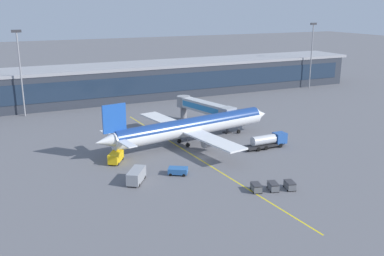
{
  "coord_description": "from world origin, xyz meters",
  "views": [
    {
      "loc": [
        -41.41,
        -81.93,
        32.77
      ],
      "look_at": [
        0.93,
        8.34,
        4.5
      ],
      "focal_mm": 41.05,
      "sensor_mm": 36.0,
      "label": 1
    }
  ],
  "objects_px": {
    "main_airliner": "(191,127)",
    "pushback_tug": "(178,170)",
    "baggage_cart_2": "(290,185)",
    "crew_van": "(116,156)",
    "lavatory_truck": "(136,175)",
    "baggage_cart_0": "(256,187)",
    "fuel_tanker": "(268,141)",
    "baggage_cart_1": "(273,186)"
  },
  "relations": [
    {
      "from": "main_airliner",
      "to": "pushback_tug",
      "type": "relative_size",
      "value": 11.0
    },
    {
      "from": "main_airliner",
      "to": "baggage_cart_2",
      "type": "height_order",
      "value": "main_airliner"
    },
    {
      "from": "main_airliner",
      "to": "crew_van",
      "type": "distance_m",
      "value": 20.94
    },
    {
      "from": "pushback_tug",
      "to": "baggage_cart_2",
      "type": "xyz_separation_m",
      "value": [
        15.77,
        -15.37,
        -0.07
      ]
    },
    {
      "from": "main_airliner",
      "to": "lavatory_truck",
      "type": "bearing_deg",
      "value": -138.47
    },
    {
      "from": "lavatory_truck",
      "to": "baggage_cart_0",
      "type": "height_order",
      "value": "lavatory_truck"
    },
    {
      "from": "fuel_tanker",
      "to": "lavatory_truck",
      "type": "bearing_deg",
      "value": -169.22
    },
    {
      "from": "crew_van",
      "to": "fuel_tanker",
      "type": "bearing_deg",
      "value": -9.15
    },
    {
      "from": "main_airliner",
      "to": "pushback_tug",
      "type": "height_order",
      "value": "main_airliner"
    },
    {
      "from": "crew_van",
      "to": "lavatory_truck",
      "type": "height_order",
      "value": "lavatory_truck"
    },
    {
      "from": "fuel_tanker",
      "to": "baggage_cart_2",
      "type": "distance_m",
      "value": 24.12
    },
    {
      "from": "crew_van",
      "to": "lavatory_truck",
      "type": "xyz_separation_m",
      "value": [
        0.57,
        -12.28,
        0.11
      ]
    },
    {
      "from": "main_airliner",
      "to": "baggage_cart_0",
      "type": "distance_m",
      "value": 30.97
    },
    {
      "from": "pushback_tug",
      "to": "lavatory_truck",
      "type": "height_order",
      "value": "lavatory_truck"
    },
    {
      "from": "fuel_tanker",
      "to": "crew_van",
      "type": "bearing_deg",
      "value": 170.85
    },
    {
      "from": "baggage_cart_2",
      "to": "fuel_tanker",
      "type": "bearing_deg",
      "value": 64.68
    },
    {
      "from": "crew_van",
      "to": "baggage_cart_0",
      "type": "height_order",
      "value": "crew_van"
    },
    {
      "from": "pushback_tug",
      "to": "baggage_cart_0",
      "type": "distance_m",
      "value": 16.68
    },
    {
      "from": "lavatory_truck",
      "to": "fuel_tanker",
      "type": "bearing_deg",
      "value": 10.78
    },
    {
      "from": "fuel_tanker",
      "to": "main_airliner",
      "type": "bearing_deg",
      "value": 144.71
    },
    {
      "from": "crew_van",
      "to": "baggage_cart_1",
      "type": "distance_m",
      "value": 34.43
    },
    {
      "from": "baggage_cart_0",
      "to": "baggage_cart_2",
      "type": "xyz_separation_m",
      "value": [
        6.16,
        -1.75,
        0.0
      ]
    },
    {
      "from": "lavatory_truck",
      "to": "pushback_tug",
      "type": "bearing_deg",
      "value": 1.27
    },
    {
      "from": "fuel_tanker",
      "to": "baggage_cart_0",
      "type": "bearing_deg",
      "value": -129.41
    },
    {
      "from": "baggage_cart_0",
      "to": "baggage_cart_2",
      "type": "height_order",
      "value": "same"
    },
    {
      "from": "fuel_tanker",
      "to": "baggage_cart_1",
      "type": "bearing_deg",
      "value": -122.63
    },
    {
      "from": "baggage_cart_1",
      "to": "baggage_cart_0",
      "type": "bearing_deg",
      "value": 164.11
    },
    {
      "from": "lavatory_truck",
      "to": "baggage_cart_0",
      "type": "relative_size",
      "value": 2.05
    },
    {
      "from": "crew_van",
      "to": "baggage_cart_1",
      "type": "height_order",
      "value": "crew_van"
    },
    {
      "from": "pushback_tug",
      "to": "baggage_cart_0",
      "type": "bearing_deg",
      "value": -54.77
    },
    {
      "from": "baggage_cart_0",
      "to": "main_airliner",
      "type": "bearing_deg",
      "value": 87.51
    },
    {
      "from": "pushback_tug",
      "to": "baggage_cart_1",
      "type": "xyz_separation_m",
      "value": [
        12.7,
        -14.5,
        -0.07
      ]
    },
    {
      "from": "fuel_tanker",
      "to": "lavatory_truck",
      "type": "distance_m",
      "value": 35.3
    },
    {
      "from": "main_airliner",
      "to": "fuel_tanker",
      "type": "bearing_deg",
      "value": -35.29
    },
    {
      "from": "main_airliner",
      "to": "fuel_tanker",
      "type": "xyz_separation_m",
      "value": [
        15.13,
        -10.71,
        -2.49
      ]
    },
    {
      "from": "pushback_tug",
      "to": "lavatory_truck",
      "type": "relative_size",
      "value": 0.73
    },
    {
      "from": "pushback_tug",
      "to": "baggage_cart_2",
      "type": "distance_m",
      "value": 22.03
    },
    {
      "from": "lavatory_truck",
      "to": "baggage_cart_1",
      "type": "relative_size",
      "value": 2.05
    },
    {
      "from": "lavatory_truck",
      "to": "baggage_cart_2",
      "type": "xyz_separation_m",
      "value": [
        24.37,
        -15.18,
        -0.64
      ]
    },
    {
      "from": "crew_van",
      "to": "baggage_cart_1",
      "type": "relative_size",
      "value": 1.8
    },
    {
      "from": "pushback_tug",
      "to": "lavatory_truck",
      "type": "bearing_deg",
      "value": -178.73
    },
    {
      "from": "main_airliner",
      "to": "crew_van",
      "type": "relative_size",
      "value": 9.15
    }
  ]
}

